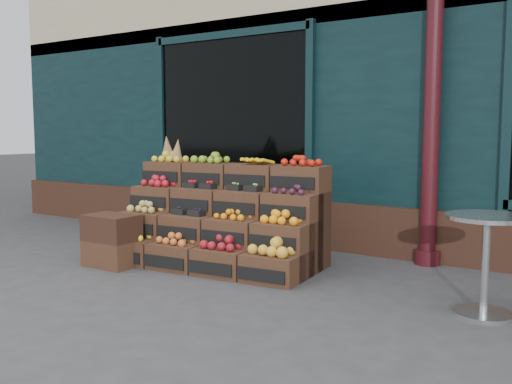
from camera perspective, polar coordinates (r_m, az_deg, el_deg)
The scene contains 6 objects.
ground at distance 5.41m, azimuth -2.37°, elevation -9.79°, with size 60.00×60.00×0.00m, color #373739.
shop_facade at distance 9.85m, azimuth 15.65°, elevation 11.24°, with size 12.00×6.24×4.80m.
crate_display at distance 6.40m, azimuth -3.52°, elevation -3.24°, with size 2.38×1.32×1.43m.
spare_crates at distance 6.48m, azimuth -14.22°, elevation -4.71°, with size 0.58×0.40×0.57m.
bistro_table at distance 4.92m, azimuth 22.01°, elevation -5.70°, with size 0.65×0.65×0.82m.
shopkeeper at distance 8.37m, azimuth -1.39°, elevation 3.11°, with size 0.76×0.50×2.08m, color #19592F.
Camera 1 is at (3.05, -4.21, 1.48)m, focal length 40.00 mm.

